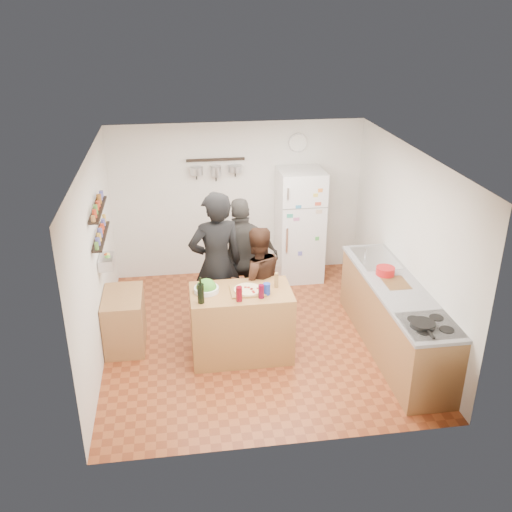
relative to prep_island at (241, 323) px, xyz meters
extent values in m
plane|color=brown|center=(0.26, 0.39, -0.46)|extent=(4.20, 4.20, 0.00)
plane|color=white|center=(0.26, 0.39, 2.04)|extent=(4.20, 4.20, 0.00)
plane|color=silver|center=(0.26, 2.49, 0.79)|extent=(4.00, 0.00, 4.00)
plane|color=silver|center=(-1.74, 0.39, 0.79)|extent=(0.00, 4.20, 4.20)
plane|color=silver|center=(2.26, 0.39, 0.79)|extent=(0.00, 4.20, 4.20)
cube|color=olive|center=(0.00, 0.00, 0.00)|extent=(1.25, 0.72, 0.91)
cube|color=olive|center=(0.08, -0.02, 0.47)|extent=(0.42, 0.34, 0.02)
cylinder|color=beige|center=(0.08, -0.02, 0.48)|extent=(0.34, 0.34, 0.02)
cylinder|color=silver|center=(-0.42, 0.05, 0.49)|extent=(0.30, 0.30, 0.06)
cylinder|color=black|center=(-0.50, -0.22, 0.58)|extent=(0.08, 0.08, 0.24)
cylinder|color=#5D0812|center=(-0.05, -0.24, 0.55)|extent=(0.08, 0.08, 0.18)
cylinder|color=#53071C|center=(0.22, -0.20, 0.54)|extent=(0.07, 0.07, 0.17)
cylinder|color=olive|center=(0.45, 0.05, 0.54)|extent=(0.05, 0.05, 0.16)
cylinder|color=navy|center=(0.30, -0.12, 0.53)|extent=(0.09, 0.09, 0.14)
imported|color=black|center=(-0.25, 0.62, 0.55)|extent=(0.82, 0.62, 2.00)
imported|color=black|center=(0.27, 0.50, 0.32)|extent=(0.84, 0.71, 1.54)
imported|color=#2B2926|center=(0.14, 0.99, 0.43)|extent=(1.07, 0.51, 1.77)
cube|color=#9E7042|center=(1.96, -0.16, -0.01)|extent=(0.63, 2.63, 0.90)
cube|color=white|center=(1.96, -1.11, 0.46)|extent=(0.60, 0.62, 0.02)
cylinder|color=black|center=(1.86, -1.13, 0.49)|extent=(0.27, 0.27, 0.05)
cube|color=silver|center=(1.96, 0.69, 0.46)|extent=(0.50, 0.80, 0.03)
cube|color=olive|center=(1.96, -0.07, 0.46)|extent=(0.30, 0.40, 0.02)
cylinder|color=#AF1416|center=(1.91, 0.18, 0.52)|extent=(0.24, 0.24, 0.10)
cube|color=white|center=(1.21, 2.14, 0.45)|extent=(0.70, 0.68, 1.80)
cylinder|color=silver|center=(1.21, 2.47, 1.69)|extent=(0.30, 0.03, 0.30)
cube|color=black|center=(-1.67, 0.59, 1.04)|extent=(0.12, 1.00, 0.02)
cube|color=black|center=(-1.67, 0.59, 1.40)|extent=(0.12, 1.00, 0.02)
cube|color=silver|center=(-1.64, 0.59, 0.69)|extent=(0.18, 0.35, 0.14)
cube|color=#A37844|center=(-1.48, 0.44, -0.09)|extent=(0.50, 0.80, 0.73)
cube|color=black|center=(-0.09, 2.39, 1.49)|extent=(0.90, 0.04, 0.04)
camera|label=1|loc=(-0.71, -6.17, 3.70)|focal=40.00mm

